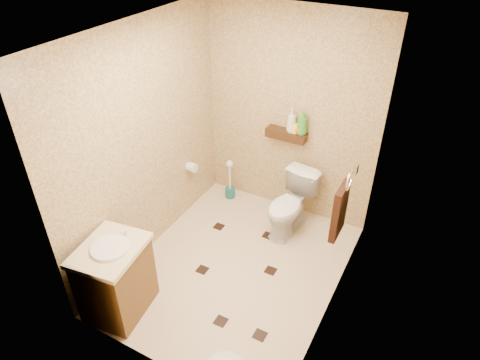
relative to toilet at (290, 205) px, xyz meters
The scene contains 17 objects.
ground 0.93m from the toilet, 105.62° to the right, with size 2.50×2.50×0.00m, color #C9B293.
wall_back 0.98m from the toilet, 119.09° to the left, with size 2.00×0.04×2.40m, color tan.
wall_front 2.26m from the toilet, 96.37° to the right, with size 2.00×0.04×2.40m, color tan.
wall_left 1.71m from the toilet, 145.98° to the right, with size 0.04×2.50×2.40m, color tan.
wall_right 1.42m from the toilet, 47.31° to the right, with size 0.04×2.50×2.40m, color tan.
ceiling 2.23m from the toilet, 105.62° to the right, with size 2.00×2.50×0.02m, color white.
wall_shelf 0.79m from the toilet, 124.53° to the left, with size 0.46×0.14×0.10m, color #39220F.
floor_accents 0.95m from the toilet, 100.84° to the right, with size 1.18×1.38×0.01m.
toilet is the anchor object (origin of this frame).
vanity 2.01m from the toilet, 117.62° to the right, with size 0.59×0.68×0.87m.
toilet_brush 0.95m from the toilet, 165.26° to the left, with size 0.12×0.12×0.54m.
towel_ring 1.08m from the toilet, 40.53° to the right, with size 0.12×0.30×0.76m.
toilet_paper 1.21m from the toilet, behind, with size 0.12×0.11×0.12m.
bottle_a 0.94m from the toilet, 118.12° to the left, with size 0.10×0.10×0.27m, color silver.
bottle_b 0.88m from the toilet, 113.05° to the left, with size 0.07×0.07×0.16m, color #EDF834.
bottle_c 0.86m from the toilet, 103.37° to the left, with size 0.11×0.11×0.14m, color #DF521A.
bottle_d 0.93m from the toilet, 99.89° to the left, with size 0.11×0.11×0.28m, color #368B2E.
Camera 1 is at (1.55, -2.77, 3.25)m, focal length 32.00 mm.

